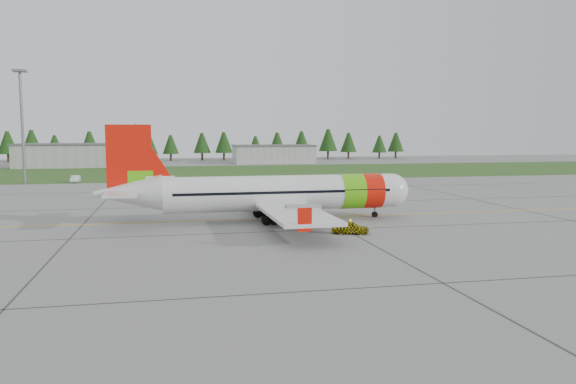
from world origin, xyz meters
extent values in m
plane|color=gray|center=(0.00, 0.00, 0.00)|extent=(320.00, 320.00, 0.00)
cylinder|color=silver|center=(5.22, 6.50, 2.93)|extent=(24.65, 4.02, 3.69)
sphere|color=silver|center=(17.52, 6.66, 2.93)|extent=(3.69, 3.69, 3.69)
cone|color=silver|center=(-10.39, 6.29, 3.26)|extent=(6.67, 3.78, 3.69)
cube|color=black|center=(17.80, 6.67, 3.26)|extent=(1.55, 2.48, 0.53)
cylinder|color=#58C10E|center=(12.79, 6.60, 2.93)|extent=(2.51, 3.80, 3.77)
cylinder|color=red|center=(15.06, 6.63, 2.93)|extent=(2.13, 3.80, 3.77)
cube|color=silver|center=(4.74, 6.49, 1.89)|extent=(5.61, 30.34, 0.34)
cube|color=red|center=(3.60, 21.52, 2.41)|extent=(1.14, 0.19, 1.89)
cube|color=red|center=(4.00, -8.56, 2.41)|extent=(1.14, 0.19, 1.89)
cylinder|color=gray|center=(6.09, 11.72, 1.37)|extent=(3.43, 2.03, 1.99)
cylinder|color=gray|center=(6.23, 1.31, 1.37)|extent=(3.43, 2.03, 1.99)
cube|color=red|center=(-10.20, 6.29, 6.43)|extent=(4.36, 0.40, 7.19)
cube|color=#58C10E|center=(-9.16, 6.31, 4.35)|extent=(2.47, 0.43, 2.27)
cube|color=silver|center=(-10.87, 6.28, 3.50)|extent=(3.17, 10.92, 0.21)
cylinder|color=slate|center=(15.62, 6.64, 0.66)|extent=(0.17, 0.17, 1.32)
cylinder|color=black|center=(15.62, 6.64, 0.32)|extent=(0.65, 0.27, 0.64)
cylinder|color=slate|center=(3.76, 9.13, 0.90)|extent=(0.21, 0.21, 1.80)
cylinder|color=black|center=(3.38, 9.12, 0.49)|extent=(0.99, 0.44, 0.98)
cylinder|color=slate|center=(3.83, 3.83, 0.90)|extent=(0.21, 0.21, 1.80)
cylinder|color=black|center=(3.45, 3.83, 0.49)|extent=(0.99, 0.44, 0.98)
imported|color=#D9C50C|center=(9.79, -2.51, 1.70)|extent=(1.57, 1.69, 3.41)
imported|color=silver|center=(-23.58, 59.24, 2.00)|extent=(1.40, 1.33, 4.00)
cube|color=#30561E|center=(0.00, 82.00, 0.01)|extent=(320.00, 50.00, 0.03)
cube|color=gold|center=(0.00, 8.00, 0.01)|extent=(120.00, 0.25, 0.02)
cube|color=#A8A8A3|center=(-30.00, 110.00, 3.00)|extent=(32.00, 14.00, 6.00)
cube|color=#A8A8A3|center=(25.00, 118.00, 2.60)|extent=(24.00, 12.00, 5.20)
cylinder|color=slate|center=(-32.00, 58.00, 10.00)|extent=(0.50, 0.50, 20.00)
camera|label=1|loc=(-6.36, -50.99, 9.21)|focal=35.00mm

